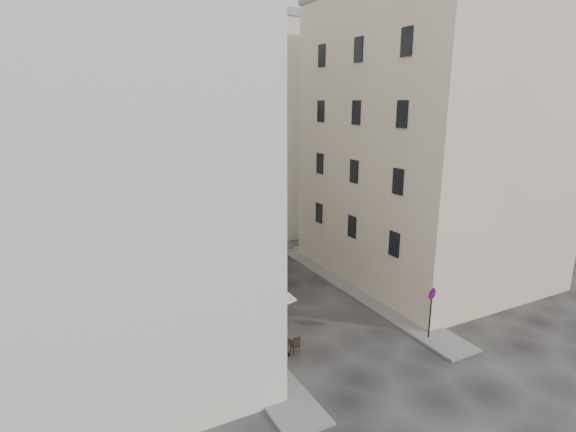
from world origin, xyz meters
TOP-DOWN VIEW (x-y plane):
  - ground at (0.00, 0.00)m, footprint 90.00×90.00m
  - sidewalk_left at (-4.50, 4.00)m, footprint 2.00×22.00m
  - sidewalk_right at (4.50, 3.00)m, footprint 2.00×18.00m
  - building_left at (-10.50, 3.00)m, footprint 12.20×16.20m
  - building_right at (10.50, 3.50)m, footprint 12.20×14.20m
  - building_back at (-1.00, 19.00)m, footprint 18.20×10.20m
  - cafe_storefront at (-4.32, 1.00)m, footprint 1.74×7.30m
  - stone_steps at (0.00, 12.57)m, footprint 9.00×3.15m
  - bollard_near at (-3.25, -1.00)m, footprint 0.12×0.12m
  - bollard_mid at (-3.25, 2.50)m, footprint 0.12×0.12m
  - bollard_far at (-3.25, 6.00)m, footprint 0.12×0.12m
  - no_parking_sign at (4.06, -3.92)m, footprint 0.63×0.19m
  - bistro_table_a at (-2.98, -1.94)m, footprint 1.27×0.59m
  - bistro_table_b at (-2.65, 0.14)m, footprint 1.30×0.61m
  - bistro_table_c at (-3.60, 1.29)m, footprint 1.41×0.66m
  - bistro_table_d at (-2.41, 2.53)m, footprint 1.17×0.55m
  - bistro_table_e at (-2.99, 4.10)m, footprint 1.20×0.56m
  - pedestrian at (-3.20, 3.67)m, footprint 0.67×0.47m

SIDE VIEW (x-z plane):
  - ground at x=0.00m, z-range 0.00..0.00m
  - sidewalk_left at x=-4.50m, z-range 0.00..0.12m
  - sidewalk_right at x=4.50m, z-range 0.00..0.12m
  - stone_steps at x=0.00m, z-range 0.00..0.80m
  - bistro_table_d at x=-2.41m, z-range 0.01..0.83m
  - bistro_table_e at x=-2.99m, z-range 0.01..0.86m
  - bistro_table_a at x=-2.98m, z-range 0.01..0.90m
  - bistro_table_b at x=-2.65m, z-range 0.01..0.92m
  - bistro_table_c at x=-3.60m, z-range 0.01..1.00m
  - bollard_near at x=-3.25m, z-range 0.04..1.02m
  - bollard_mid at x=-3.25m, z-range 0.04..1.02m
  - bollard_far at x=-3.25m, z-range 0.04..1.02m
  - pedestrian at x=-3.20m, z-range 0.00..1.76m
  - cafe_storefront at x=-4.32m, z-range 0.13..3.63m
  - no_parking_sign at x=4.06m, z-range 0.58..3.39m
  - building_right at x=10.50m, z-range 0.01..18.61m
  - building_back at x=-1.00m, z-range 0.01..18.61m
  - building_left at x=-10.50m, z-range 0.01..20.61m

